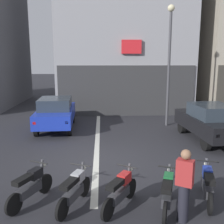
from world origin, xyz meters
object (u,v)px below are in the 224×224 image
at_px(motorcycle_green_row_right_mid, 167,192).
at_px(person_by_motorcycles, 184,185).
at_px(motorcycle_black_row_leftmost, 31,186).
at_px(car_blue_crossing_near, 56,112).
at_px(car_black_parked_kerbside, 210,121).
at_px(motorcycle_silver_row_left_mid, 74,189).
at_px(motorcycle_blue_row_rightmost, 208,184).
at_px(motorcycle_red_row_centre, 120,190).
at_px(street_lamp, 169,53).

relative_size(motorcycle_green_row_right_mid, person_by_motorcycles, 0.96).
height_order(motorcycle_green_row_right_mid, person_by_motorcycles, person_by_motorcycles).
height_order(motorcycle_black_row_leftmost, motorcycle_green_row_right_mid, same).
distance_m(car_blue_crossing_near, motorcycle_black_row_leftmost, 7.30).
bearing_deg(car_black_parked_kerbside, motorcycle_silver_row_left_mid, -136.26).
relative_size(motorcycle_black_row_leftmost, motorcycle_green_row_right_mid, 0.95).
xyz_separation_m(car_blue_crossing_near, motorcycle_silver_row_left_mid, (1.69, -7.50, -0.43)).
bearing_deg(person_by_motorcycles, car_blue_crossing_near, 116.91).
height_order(car_blue_crossing_near, motorcycle_silver_row_left_mid, car_blue_crossing_near).
height_order(motorcycle_silver_row_left_mid, motorcycle_blue_row_rightmost, same).
xyz_separation_m(car_black_parked_kerbside, motorcycle_silver_row_left_mid, (-5.46, -5.23, -0.43)).
relative_size(car_blue_crossing_near, motorcycle_silver_row_left_mid, 2.66).
bearing_deg(car_black_parked_kerbside, motorcycle_red_row_centre, -129.25).
distance_m(street_lamp, motorcycle_red_row_centre, 9.36).
bearing_deg(car_blue_crossing_near, street_lamp, 5.25).
xyz_separation_m(motorcycle_black_row_leftmost, motorcycle_red_row_centre, (2.22, -0.33, 0.00)).
distance_m(motorcycle_black_row_leftmost, person_by_motorcycles, 3.71).
xyz_separation_m(car_black_parked_kerbside, motorcycle_black_row_leftmost, (-6.57, -4.99, -0.43)).
distance_m(car_black_parked_kerbside, person_by_motorcycles, 6.62).
bearing_deg(street_lamp, car_blue_crossing_near, -174.75).
relative_size(street_lamp, person_by_motorcycles, 3.76).
relative_size(motorcycle_blue_row_rightmost, person_by_motorcycles, 0.97).
relative_size(car_black_parked_kerbside, motorcycle_blue_row_rightmost, 2.59).
relative_size(car_blue_crossing_near, motorcycle_blue_row_rightmost, 2.57).
bearing_deg(motorcycle_silver_row_left_mid, street_lamp, 62.26).
bearing_deg(car_blue_crossing_near, motorcycle_red_row_centre, -69.75).
distance_m(car_black_parked_kerbside, motorcycle_blue_row_rightmost, 5.55).
bearing_deg(person_by_motorcycles, motorcycle_green_row_right_mid, 118.76).
relative_size(car_blue_crossing_near, car_black_parked_kerbside, 0.99).
relative_size(motorcycle_red_row_centre, motorcycle_green_row_right_mid, 0.90).
xyz_separation_m(street_lamp, person_by_motorcycles, (-1.77, -8.72, -3.01)).
bearing_deg(motorcycle_silver_row_left_mid, motorcycle_black_row_leftmost, 168.19).
bearing_deg(motorcycle_green_row_right_mid, street_lamp, 76.33).
bearing_deg(motorcycle_blue_row_rightmost, motorcycle_black_row_leftmost, 178.57).
bearing_deg(car_blue_crossing_near, motorcycle_green_row_right_mid, -63.19).
relative_size(car_blue_crossing_near, person_by_motorcycles, 2.50).
bearing_deg(person_by_motorcycles, motorcycle_blue_row_rightmost, 42.80).
bearing_deg(person_by_motorcycles, motorcycle_red_row_centre, 156.69).
xyz_separation_m(motorcycle_silver_row_left_mid, motorcycle_red_row_centre, (1.11, -0.10, 0.00)).
distance_m(car_black_parked_kerbside, motorcycle_green_row_right_mid, 6.37).
bearing_deg(motorcycle_black_row_leftmost, car_blue_crossing_near, 94.58).
bearing_deg(car_black_parked_kerbside, car_blue_crossing_near, 162.37).
xyz_separation_m(street_lamp, motorcycle_red_row_centre, (-3.12, -8.14, -3.41)).
relative_size(car_black_parked_kerbside, person_by_motorcycles, 2.53).
bearing_deg(motorcycle_silver_row_left_mid, motorcycle_red_row_centre, -5.00).
distance_m(street_lamp, person_by_motorcycles, 9.39).
height_order(car_black_parked_kerbside, motorcycle_green_row_right_mid, car_black_parked_kerbside).
height_order(street_lamp, motorcycle_blue_row_rightmost, street_lamp).
distance_m(car_blue_crossing_near, motorcycle_silver_row_left_mid, 7.70).
distance_m(car_blue_crossing_near, person_by_motorcycles, 9.17).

